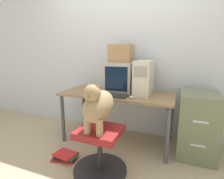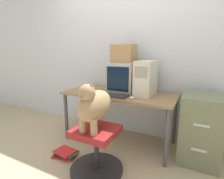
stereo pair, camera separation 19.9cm
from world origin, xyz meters
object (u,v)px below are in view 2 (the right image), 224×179
object	(u,v)px
cardboard_box	(124,54)
pc_tower	(146,78)
office_chair	(96,151)
book_stack_floor	(66,153)
crt_monitor	(124,77)
filing_cabinet	(200,128)
keyboard	(112,95)
dog	(94,105)

from	to	relation	value
cardboard_box	pc_tower	bearing A→B (deg)	-7.96
cardboard_box	office_chair	bearing A→B (deg)	-86.39
book_stack_floor	crt_monitor	bearing A→B (deg)	60.70
crt_monitor	pc_tower	xyz separation A→B (m)	(0.33, -0.04, 0.02)
pc_tower	book_stack_floor	xyz separation A→B (m)	(-0.76, -0.72, -0.89)
crt_monitor	filing_cabinet	world-z (taller)	crt_monitor
filing_cabinet	cardboard_box	distance (m)	1.31
crt_monitor	office_chair	bearing A→B (deg)	-86.38
pc_tower	keyboard	size ratio (longest dim) A/B	1.11
pc_tower	filing_cabinet	distance (m)	0.86
dog	cardboard_box	world-z (taller)	cardboard_box
filing_cabinet	cardboard_box	xyz separation A→B (m)	(-1.00, 0.09, 0.83)
pc_tower	dog	distance (m)	0.86
pc_tower	filing_cabinet	xyz separation A→B (m)	(0.67, -0.04, -0.53)
keyboard	filing_cabinet	size ratio (longest dim) A/B	0.52
dog	cardboard_box	size ratio (longest dim) A/B	1.73
crt_monitor	cardboard_box	distance (m)	0.32
crt_monitor	filing_cabinet	size ratio (longest dim) A/B	0.52
filing_cabinet	book_stack_floor	world-z (taller)	filing_cabinet
crt_monitor	office_chair	world-z (taller)	crt_monitor
crt_monitor	pc_tower	size ratio (longest dim) A/B	0.90
filing_cabinet	office_chair	bearing A→B (deg)	-142.55
crt_monitor	dog	distance (m)	0.85
crt_monitor	filing_cabinet	distance (m)	1.13
cardboard_box	book_stack_floor	bearing A→B (deg)	-119.18
pc_tower	crt_monitor	bearing A→B (deg)	172.70
keyboard	office_chair	xyz separation A→B (m)	(0.07, -0.49, -0.49)
office_chair	cardboard_box	distance (m)	1.29
pc_tower	office_chair	bearing A→B (deg)	-109.91
cardboard_box	book_stack_floor	size ratio (longest dim) A/B	0.93
crt_monitor	dog	size ratio (longest dim) A/B	0.81
office_chair	dog	world-z (taller)	dog
office_chair	book_stack_floor	size ratio (longest dim) A/B	1.79
cardboard_box	book_stack_floor	xyz separation A→B (m)	(-0.43, -0.76, -1.18)
crt_monitor	keyboard	bearing A→B (deg)	-93.59
book_stack_floor	dog	bearing A→B (deg)	-8.77
keyboard	book_stack_floor	world-z (taller)	keyboard
filing_cabinet	book_stack_floor	bearing A→B (deg)	-154.71
pc_tower	filing_cabinet	size ratio (longest dim) A/B	0.58
pc_tower	book_stack_floor	world-z (taller)	pc_tower
pc_tower	keyboard	world-z (taller)	pc_tower
crt_monitor	filing_cabinet	bearing A→B (deg)	-4.79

